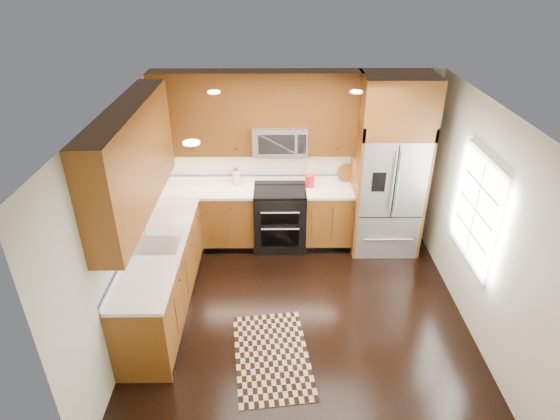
{
  "coord_description": "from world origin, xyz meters",
  "views": [
    {
      "loc": [
        -0.3,
        -4.43,
        3.95
      ],
      "look_at": [
        -0.26,
        0.6,
        1.19
      ],
      "focal_mm": 30.0,
      "sensor_mm": 36.0,
      "label": 1
    }
  ],
  "objects_px": {
    "rug": "(272,355)",
    "knife_block": "(236,177)",
    "range": "(280,218)",
    "utensil_crock": "(310,178)",
    "refrigerator": "(390,167)"
  },
  "relations": [
    {
      "from": "rug",
      "to": "knife_block",
      "type": "distance_m",
      "value": 2.77
    },
    {
      "from": "range",
      "to": "utensil_crock",
      "type": "height_order",
      "value": "utensil_crock"
    },
    {
      "from": "rug",
      "to": "utensil_crock",
      "type": "height_order",
      "value": "utensil_crock"
    },
    {
      "from": "refrigerator",
      "to": "utensil_crock",
      "type": "xyz_separation_m",
      "value": [
        -1.11,
        0.14,
        -0.23
      ]
    },
    {
      "from": "refrigerator",
      "to": "knife_block",
      "type": "relative_size",
      "value": 10.12
    },
    {
      "from": "utensil_crock",
      "to": "knife_block",
      "type": "bearing_deg",
      "value": 174.29
    },
    {
      "from": "knife_block",
      "to": "refrigerator",
      "type": "bearing_deg",
      "value": -6.49
    },
    {
      "from": "range",
      "to": "utensil_crock",
      "type": "bearing_deg",
      "value": 13.19
    },
    {
      "from": "refrigerator",
      "to": "utensil_crock",
      "type": "distance_m",
      "value": 1.14
    },
    {
      "from": "range",
      "to": "refrigerator",
      "type": "distance_m",
      "value": 1.76
    },
    {
      "from": "rug",
      "to": "utensil_crock",
      "type": "xyz_separation_m",
      "value": [
        0.55,
        2.41,
        1.07
      ]
    },
    {
      "from": "range",
      "to": "knife_block",
      "type": "relative_size",
      "value": 3.68
    },
    {
      "from": "range",
      "to": "utensil_crock",
      "type": "xyz_separation_m",
      "value": [
        0.44,
        0.1,
        0.6
      ]
    },
    {
      "from": "range",
      "to": "utensil_crock",
      "type": "distance_m",
      "value": 0.75
    },
    {
      "from": "knife_block",
      "to": "utensil_crock",
      "type": "distance_m",
      "value": 1.09
    }
  ]
}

